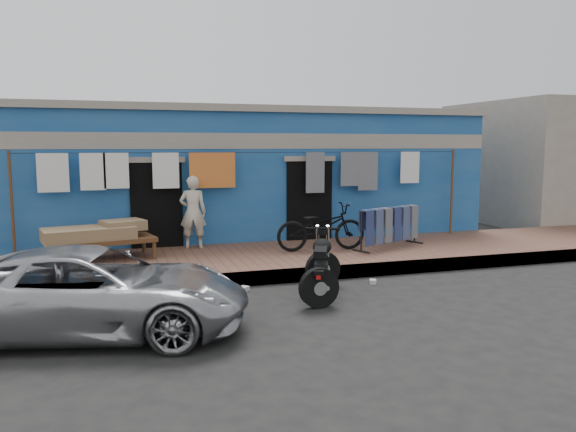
# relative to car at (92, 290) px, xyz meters

# --- Properties ---
(ground) EXTENTS (80.00, 80.00, 0.00)m
(ground) POSITION_rel_car_xyz_m (3.40, 0.30, -0.59)
(ground) COLOR black
(ground) RESTS_ON ground
(sidewalk) EXTENTS (28.00, 3.00, 0.25)m
(sidewalk) POSITION_rel_car_xyz_m (3.40, 3.30, -0.46)
(sidewalk) COLOR brown
(sidewalk) RESTS_ON ground
(curb) EXTENTS (28.00, 0.10, 0.25)m
(curb) POSITION_rel_car_xyz_m (3.40, 1.85, -0.46)
(curb) COLOR gray
(curb) RESTS_ON ground
(building) EXTENTS (12.20, 5.20, 3.36)m
(building) POSITION_rel_car_xyz_m (3.40, 7.29, 1.10)
(building) COLOR #164C90
(building) RESTS_ON ground
(neighbor_right) EXTENTS (6.00, 5.00, 3.80)m
(neighbor_right) POSITION_rel_car_xyz_m (14.40, 7.30, 1.31)
(neighbor_right) COLOR #9E9384
(neighbor_right) RESTS_ON ground
(clothesline) EXTENTS (10.06, 0.06, 2.10)m
(clothesline) POSITION_rel_car_xyz_m (3.00, 4.55, 1.23)
(clothesline) COLOR brown
(clothesline) RESTS_ON sidewalk
(car) EXTENTS (4.49, 2.84, 1.17)m
(car) POSITION_rel_car_xyz_m (0.00, 0.00, 0.00)
(car) COLOR #AAAAAF
(car) RESTS_ON ground
(seated_person) EXTENTS (0.62, 0.47, 1.56)m
(seated_person) POSITION_rel_car_xyz_m (1.94, 4.46, 0.45)
(seated_person) COLOR beige
(seated_person) RESTS_ON sidewalk
(bicycle) EXTENTS (1.93, 0.80, 1.22)m
(bicycle) POSITION_rel_car_xyz_m (4.47, 3.37, 0.27)
(bicycle) COLOR black
(bicycle) RESTS_ON sidewalk
(motorcycle) EXTENTS (1.79, 2.08, 1.07)m
(motorcycle) POSITION_rel_car_xyz_m (3.50, 0.81, -0.05)
(motorcycle) COLOR black
(motorcycle) RESTS_ON ground
(charpoy) EXTENTS (2.51, 1.87, 0.71)m
(charpoy) POSITION_rel_car_xyz_m (0.06, 3.71, 0.02)
(charpoy) COLOR brown
(charpoy) RESTS_ON sidewalk
(jeans_rack) EXTENTS (2.14, 1.70, 0.90)m
(jeans_rack) POSITION_rel_car_xyz_m (6.01, 3.27, 0.11)
(jeans_rack) COLOR black
(jeans_rack) RESTS_ON sidewalk
(litter_a) EXTENTS (0.23, 0.23, 0.08)m
(litter_a) POSITION_rel_car_xyz_m (2.36, 1.49, -0.54)
(litter_a) COLOR silver
(litter_a) RESTS_ON ground
(litter_b) EXTENTS (0.16, 0.18, 0.07)m
(litter_b) POSITION_rel_car_xyz_m (4.69, 1.32, -0.55)
(litter_b) COLOR silver
(litter_b) RESTS_ON ground
(litter_c) EXTENTS (0.24, 0.26, 0.08)m
(litter_c) POSITION_rel_car_xyz_m (3.65, 1.20, -0.55)
(litter_c) COLOR silver
(litter_c) RESTS_ON ground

